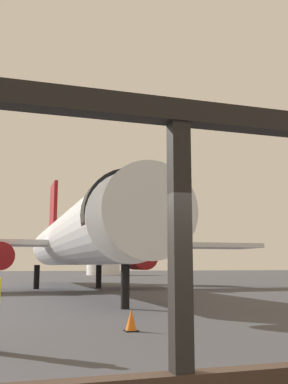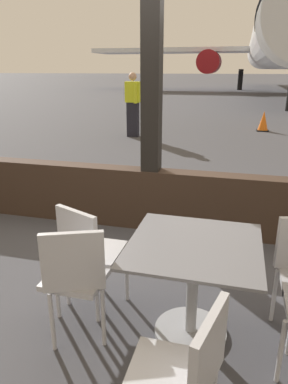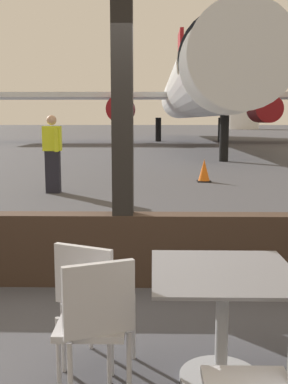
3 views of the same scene
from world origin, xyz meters
TOP-DOWN VIEW (x-y plane):
  - ground_plane at (0.00, 40.00)m, footprint 220.00×220.00m
  - window_frame at (0.00, 0.00)m, footprint 7.26×0.24m
  - airplane at (3.12, 28.42)m, footprint 31.13×36.28m
  - traffic_cone at (1.66, 7.80)m, footprint 0.36×0.36m
  - fuel_storage_tank at (16.15, 79.40)m, footprint 6.20×6.20m

SIDE VIEW (x-z plane):
  - ground_plane at x=0.00m, z-range 0.00..0.00m
  - traffic_cone at x=1.66m, z-range -0.02..0.59m
  - window_frame at x=0.00m, z-range -0.54..2.97m
  - fuel_storage_tank at x=16.15m, z-range 0.00..4.73m
  - airplane at x=3.12m, z-range -1.61..8.96m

